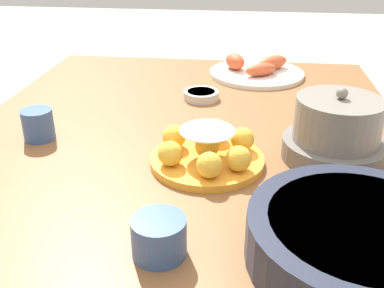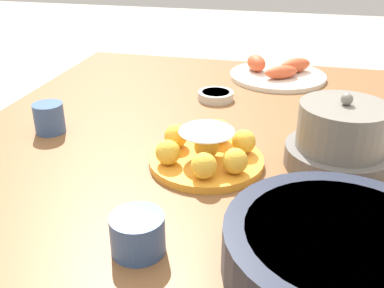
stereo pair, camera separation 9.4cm
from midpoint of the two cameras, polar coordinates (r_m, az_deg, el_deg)
name	(u,v)px [view 2 (the right image)]	position (r m, az deg, el deg)	size (l,w,h in m)	color
dining_table	(179,186)	(1.00, 0.97, -5.47)	(1.57, 1.07, 0.71)	brown
cake_plate	(207,151)	(0.93, 4.78, -1.02)	(0.24, 0.24, 0.08)	gold
serving_bowl	(341,251)	(0.69, 22.17, -12.66)	(0.33, 0.33, 0.08)	#232838
sauce_bowl	(216,95)	(1.29, 5.11, 6.14)	(0.10, 0.10, 0.02)	beige
seafood_platter	(278,73)	(1.51, 12.60, 8.82)	(0.31, 0.31, 0.07)	silver
cup_near	(49,118)	(1.11, -15.42, 3.15)	(0.07, 0.07, 0.07)	#38568E
cup_far	(138,234)	(0.69, -3.02, -11.45)	(0.08, 0.08, 0.06)	#38568E
warming_pot	(340,139)	(0.97, 21.00, 0.52)	(0.22, 0.22, 0.16)	#66605B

